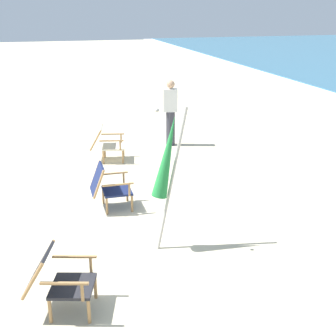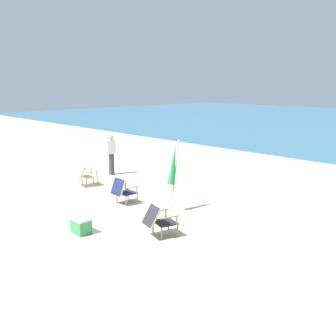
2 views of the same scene
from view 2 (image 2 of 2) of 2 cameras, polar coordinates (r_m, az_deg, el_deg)
ground_plane at (r=11.23m, az=-9.73°, el=-6.80°), size 80.00×80.00×0.00m
surf_band at (r=19.45m, az=18.25°, el=0.93°), size 80.00×1.10×0.06m
beach_chair_back_left at (r=14.40m, az=-11.94°, el=-0.91°), size 0.72×0.86×0.78m
beach_chair_far_center at (r=12.08m, az=-6.57°, el=-3.21°), size 0.60×0.69×0.81m
beach_chair_mid_center at (r=9.50m, az=-1.33°, el=-7.48°), size 0.76×0.89×0.78m
umbrella_furled_green at (r=11.11m, az=0.79°, el=0.46°), size 0.32×0.57×2.08m
person_near_chairs at (r=15.92m, az=-8.24°, el=2.00°), size 0.29×0.38×1.63m
cooler_box at (r=10.00m, az=-12.52°, el=-8.11°), size 0.49×0.35×0.40m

